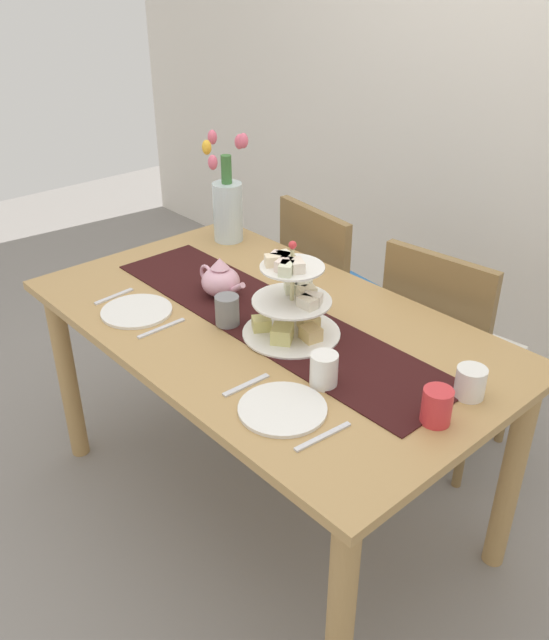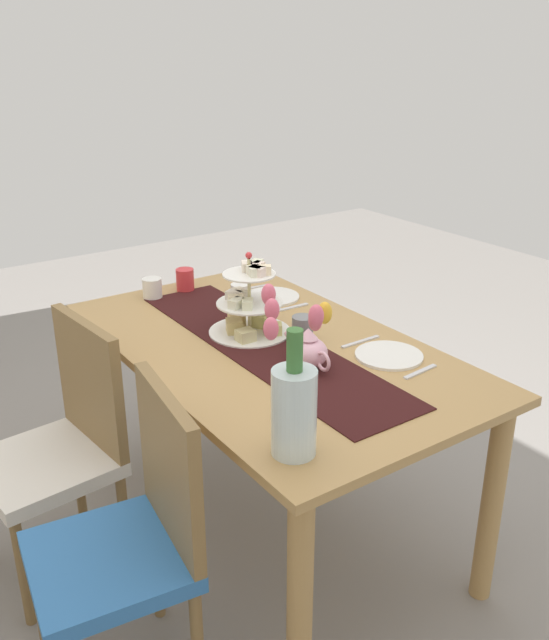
{
  "view_description": "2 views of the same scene",
  "coord_description": "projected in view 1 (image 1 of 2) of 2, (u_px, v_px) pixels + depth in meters",
  "views": [
    {
      "loc": [
        1.38,
        -1.2,
        1.8
      ],
      "look_at": [
        0.07,
        -0.02,
        0.81
      ],
      "focal_mm": 37.07,
      "sensor_mm": 36.0,
      "label": 1
    },
    {
      "loc": [
        -1.82,
        1.23,
        1.76
      ],
      "look_at": [
        -0.0,
        -0.02,
        0.86
      ],
      "focal_mm": 38.3,
      "sensor_mm": 36.0,
      "label": 2
    }
  ],
  "objects": [
    {
      "name": "chair_right",
      "position": [
        445.0,
        346.0,
        2.47
      ],
      "size": [
        0.46,
        0.46,
        0.91
      ],
      "color": "olive",
      "rests_on": "ground_plane"
    },
    {
      "name": "tiered_cake_stand",
      "position": [
        292.0,
        305.0,
        1.97
      ],
      "size": [
        0.3,
        0.3,
        0.3
      ],
      "color": "beige",
      "rests_on": "table_runner"
    },
    {
      "name": "tulip_vase",
      "position": [
        228.0,
        203.0,
        2.61
      ],
      "size": [
        0.19,
        0.21,
        0.44
      ],
      "color": "silver",
      "rests_on": "dining_table"
    },
    {
      "name": "fork_left",
      "position": [
        114.0,
        296.0,
        2.24
      ],
      "size": [
        0.03,
        0.15,
        0.01
      ],
      "primitive_type": "cube",
      "rotation": [
        0.0,
        0.0,
        0.09
      ],
      "color": "silver",
      "rests_on": "dining_table"
    },
    {
      "name": "teapot",
      "position": [
        220.0,
        280.0,
        2.22
      ],
      "size": [
        0.24,
        0.13,
        0.14
      ],
      "color": "#E5A8BC",
      "rests_on": "table_runner"
    },
    {
      "name": "knife_left",
      "position": [
        161.0,
        328.0,
        2.05
      ],
      "size": [
        0.02,
        0.17,
        0.01
      ],
      "primitive_type": "cube",
      "rotation": [
        0.0,
        0.0,
        0.01
      ],
      "color": "silver",
      "rests_on": "dining_table"
    },
    {
      "name": "mug_grey",
      "position": [
        227.0,
        310.0,
        2.05
      ],
      "size": [
        0.08,
        0.08,
        0.09
      ],
      "primitive_type": "cylinder",
      "color": "slate",
      "rests_on": "table_runner"
    },
    {
      "name": "table_runner",
      "position": [
        269.0,
        318.0,
        2.11
      ],
      "size": [
        1.32,
        0.31,
        0.0
      ],
      "primitive_type": "cube",
      "color": "black",
      "rests_on": "dining_table"
    },
    {
      "name": "fork_right",
      "position": [
        246.0,
        385.0,
        1.78
      ],
      "size": [
        0.02,
        0.15,
        0.01
      ],
      "primitive_type": "cube",
      "rotation": [
        0.0,
        0.0,
        -0.03
      ],
      "color": "silver",
      "rests_on": "dining_table"
    },
    {
      "name": "dinner_plate_left",
      "position": [
        137.0,
        311.0,
        2.14
      ],
      "size": [
        0.23,
        0.23,
        0.01
      ],
      "primitive_type": "cylinder",
      "color": "white",
      "rests_on": "dining_table"
    },
    {
      "name": "dinner_plate_right",
      "position": [
        282.0,
        409.0,
        1.68
      ],
      "size": [
        0.23,
        0.23,
        0.01
      ],
      "primitive_type": "cylinder",
      "color": "white",
      "rests_on": "dining_table"
    },
    {
      "name": "room_wall_rear",
      "position": [
        546.0,
        88.0,
        2.75
      ],
      "size": [
        6.0,
        0.08,
        2.6
      ],
      "primitive_type": "cube",
      "color": "silver",
      "rests_on": "ground_plane"
    },
    {
      "name": "cream_jug",
      "position": [
        470.0,
        382.0,
        1.72
      ],
      "size": [
        0.08,
        0.08,
        0.08
      ],
      "primitive_type": "cylinder",
      "color": "white",
      "rests_on": "dining_table"
    },
    {
      "name": "mug_orange",
      "position": [
        437.0,
        406.0,
        1.62
      ],
      "size": [
        0.08,
        0.08,
        0.09
      ],
      "primitive_type": "cylinder",
      "color": "red",
      "rests_on": "dining_table"
    },
    {
      "name": "chair_left",
      "position": [
        333.0,
        294.0,
        2.85
      ],
      "size": [
        0.47,
        0.47,
        0.91
      ],
      "color": "olive",
      "rests_on": "ground_plane"
    },
    {
      "name": "ground_plane",
      "position": [
        267.0,
        500.0,
        2.48
      ],
      "size": [
        8.0,
        8.0,
        0.0
      ],
      "primitive_type": "plane",
      "color": "gray"
    },
    {
      "name": "dining_table",
      "position": [
        266.0,
        350.0,
        2.15
      ],
      "size": [
        1.57,
        0.92,
        0.77
      ],
      "color": "tan",
      "rests_on": "ground_plane"
    },
    {
      "name": "knife_right",
      "position": [
        323.0,
        436.0,
        1.59
      ],
      "size": [
        0.03,
        0.17,
        0.01
      ],
      "primitive_type": "cube",
      "rotation": [
        0.0,
        0.0,
        -0.09
      ],
      "color": "silver",
      "rests_on": "dining_table"
    },
    {
      "name": "mug_white_text",
      "position": [
        324.0,
        370.0,
        1.76
      ],
      "size": [
        0.08,
        0.08,
        0.09
      ],
      "primitive_type": "cylinder",
      "color": "white",
      "rests_on": "dining_table"
    }
  ]
}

